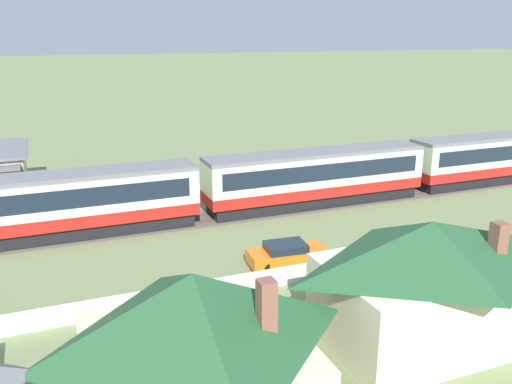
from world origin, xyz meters
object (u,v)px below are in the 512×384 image
at_px(cottage_dark_green_roof_2, 428,280).
at_px(parked_car_orange, 287,254).
at_px(cottage_dark_green_roof, 195,340).
at_px(passenger_train, 319,175).

bearing_deg(cottage_dark_green_roof_2, parked_car_orange, 103.10).
xyz_separation_m(cottage_dark_green_roof, parked_car_orange, (8.07, 9.80, -2.03)).
height_order(cottage_dark_green_roof, cottage_dark_green_roof_2, cottage_dark_green_roof_2).
xyz_separation_m(passenger_train, cottage_dark_green_roof, (-15.01, -19.09, 0.35)).
relative_size(passenger_train, parked_car_orange, 19.51).
relative_size(passenger_train, cottage_dark_green_roof, 11.33).
relative_size(cottage_dark_green_roof, cottage_dark_green_roof_2, 0.86).
bearing_deg(cottage_dark_green_roof, cottage_dark_green_roof_2, 3.59).
height_order(cottage_dark_green_roof_2, parked_car_orange, cottage_dark_green_roof_2).
distance_m(passenger_train, cottage_dark_green_roof, 24.29).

